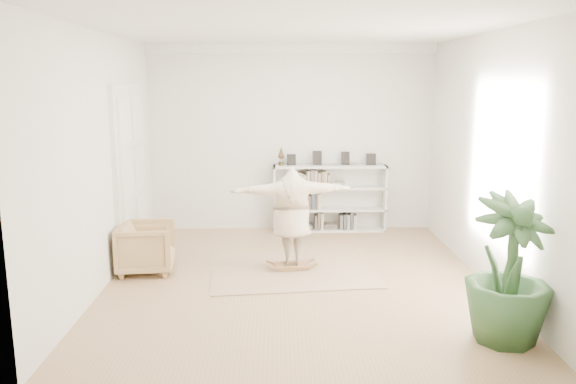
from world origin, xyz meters
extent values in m
plane|color=#98764E|center=(0.00, 0.00, 0.00)|extent=(6.00, 6.00, 0.00)
plane|color=silver|center=(0.00, 3.00, 1.80)|extent=(5.50, 0.00, 5.50)
plane|color=silver|center=(0.00, -3.00, 1.80)|extent=(5.50, 0.00, 5.50)
plane|color=silver|center=(-2.75, 0.00, 1.80)|extent=(0.00, 6.00, 6.00)
plane|color=silver|center=(2.75, 0.00, 1.80)|extent=(0.00, 6.00, 6.00)
plane|color=white|center=(0.00, 0.00, 3.60)|extent=(6.00, 6.00, 0.00)
cube|color=white|center=(0.00, 2.94, 3.51)|extent=(5.50, 0.12, 0.18)
cube|color=white|center=(-2.71, 1.30, 1.40)|extent=(0.08, 1.78, 2.92)
cube|color=silver|center=(-2.69, 0.90, 1.40)|extent=(0.06, 0.78, 2.80)
cube|color=silver|center=(-2.69, 1.70, 1.40)|extent=(0.06, 0.78, 2.80)
cube|color=silver|center=(-0.33, 2.81, 0.65)|extent=(0.04, 0.35, 1.30)
cube|color=silver|center=(1.83, 2.81, 0.65)|extent=(0.04, 0.35, 1.30)
cube|color=silver|center=(0.75, 2.96, 0.65)|extent=(2.20, 0.04, 1.30)
cube|color=silver|center=(0.75, 2.81, 0.02)|extent=(2.20, 0.35, 0.04)
cube|color=silver|center=(0.75, 2.81, 0.43)|extent=(2.20, 0.35, 0.04)
cube|color=silver|center=(0.75, 2.81, 0.86)|extent=(2.20, 0.35, 0.04)
cube|color=silver|center=(0.75, 2.81, 1.28)|extent=(2.20, 0.35, 0.04)
cube|color=black|center=(0.00, 2.85, 1.42)|extent=(0.18, 0.07, 0.24)
cube|color=black|center=(0.50, 2.85, 1.42)|extent=(0.18, 0.07, 0.24)
cube|color=black|center=(1.05, 2.85, 1.42)|extent=(0.18, 0.07, 0.24)
cube|color=black|center=(1.55, 2.85, 1.42)|extent=(0.18, 0.07, 0.24)
imported|color=tan|center=(-2.30, 0.43, 0.38)|extent=(0.92, 0.89, 0.77)
cube|color=tan|center=(-0.06, 0.46, 0.01)|extent=(2.70, 2.26, 0.02)
cube|color=brown|center=(-0.06, 0.46, 0.08)|extent=(0.56, 0.37, 0.03)
cube|color=brown|center=(-0.06, 0.46, 0.04)|extent=(0.36, 0.09, 0.04)
cube|color=brown|center=(-0.06, 0.46, 0.04)|extent=(0.36, 0.09, 0.04)
cube|color=brown|center=(-0.06, 0.46, 0.08)|extent=(0.21, 0.08, 0.11)
cube|color=brown|center=(-0.06, 0.46, 0.08)|extent=(0.21, 0.08, 0.11)
imported|color=beige|center=(-0.06, 0.46, 0.90)|extent=(1.94, 0.71, 1.54)
imported|color=#2C4D26|center=(2.30, -2.02, 0.84)|extent=(1.23, 1.23, 1.69)
camera|label=1|loc=(-0.27, -7.92, 2.90)|focal=35.00mm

